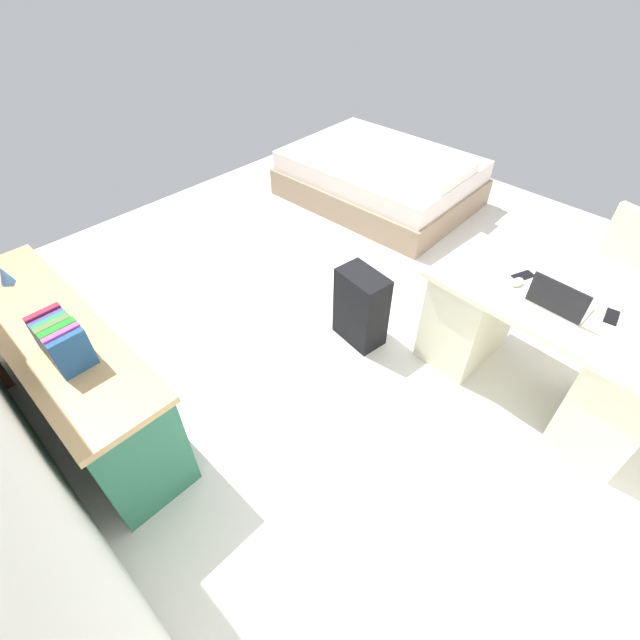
{
  "coord_description": "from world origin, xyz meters",
  "views": [
    {
      "loc": [
        -1.59,
        2.19,
        2.44
      ],
      "look_at": [
        -0.21,
        0.78,
        0.6
      ],
      "focal_mm": 25.54,
      "sensor_mm": 36.0,
      "label": 1
    }
  ],
  "objects_px": {
    "office_chair": "(606,287)",
    "computer_mouse": "(518,282)",
    "laptop": "(559,302)",
    "bed": "(381,178)",
    "figurine_small": "(4,275)",
    "desk": "(539,347)",
    "cell_phone_near_laptop": "(612,317)",
    "credenza": "(73,373)",
    "suitcase_black": "(361,308)",
    "cell_phone_by_mouse": "(523,276)"
  },
  "relations": [
    {
      "from": "office_chair",
      "to": "computer_mouse",
      "type": "height_order",
      "value": "office_chair"
    },
    {
      "from": "laptop",
      "to": "computer_mouse",
      "type": "xyz_separation_m",
      "value": [
        0.26,
        -0.05,
        -0.03
      ]
    },
    {
      "from": "bed",
      "to": "figurine_small",
      "type": "height_order",
      "value": "figurine_small"
    },
    {
      "from": "desk",
      "to": "laptop",
      "type": "xyz_separation_m",
      "value": [
        0.0,
        0.06,
        0.41
      ]
    },
    {
      "from": "desk",
      "to": "cell_phone_near_laptop",
      "type": "height_order",
      "value": "cell_phone_near_laptop"
    },
    {
      "from": "credenza",
      "to": "laptop",
      "type": "xyz_separation_m",
      "value": [
        -1.88,
        -2.06,
        0.42
      ]
    },
    {
      "from": "bed",
      "to": "suitcase_black",
      "type": "bearing_deg",
      "value": 124.81
    },
    {
      "from": "bed",
      "to": "laptop",
      "type": "height_order",
      "value": "laptop"
    },
    {
      "from": "office_chair",
      "to": "credenza",
      "type": "height_order",
      "value": "office_chair"
    },
    {
      "from": "credenza",
      "to": "bed",
      "type": "bearing_deg",
      "value": -82.73
    },
    {
      "from": "figurine_small",
      "to": "credenza",
      "type": "bearing_deg",
      "value": -179.84
    },
    {
      "from": "bed",
      "to": "cell_phone_by_mouse",
      "type": "height_order",
      "value": "cell_phone_by_mouse"
    },
    {
      "from": "computer_mouse",
      "to": "figurine_small",
      "type": "height_order",
      "value": "figurine_small"
    },
    {
      "from": "computer_mouse",
      "to": "desk",
      "type": "bearing_deg",
      "value": -176.8
    },
    {
      "from": "cell_phone_near_laptop",
      "to": "cell_phone_by_mouse",
      "type": "relative_size",
      "value": 1.0
    },
    {
      "from": "cell_phone_by_mouse",
      "to": "cell_phone_near_laptop",
      "type": "bearing_deg",
      "value": -159.35
    },
    {
      "from": "desk",
      "to": "figurine_small",
      "type": "xyz_separation_m",
      "value": [
        2.44,
        2.12,
        0.41
      ]
    },
    {
      "from": "cell_phone_near_laptop",
      "to": "computer_mouse",
      "type": "bearing_deg",
      "value": 0.42
    },
    {
      "from": "office_chair",
      "to": "bed",
      "type": "xyz_separation_m",
      "value": [
        2.41,
        -0.5,
        -0.18
      ]
    },
    {
      "from": "suitcase_black",
      "to": "computer_mouse",
      "type": "height_order",
      "value": "computer_mouse"
    },
    {
      "from": "office_chair",
      "to": "suitcase_black",
      "type": "bearing_deg",
      "value": 46.75
    },
    {
      "from": "bed",
      "to": "suitcase_black",
      "type": "xyz_separation_m",
      "value": [
        -1.23,
        1.76,
        0.05
      ]
    },
    {
      "from": "desk",
      "to": "credenza",
      "type": "height_order",
      "value": "credenza"
    },
    {
      "from": "desk",
      "to": "credenza",
      "type": "xyz_separation_m",
      "value": [
        1.89,
        2.11,
        -0.01
      ]
    },
    {
      "from": "cell_phone_near_laptop",
      "to": "figurine_small",
      "type": "relative_size",
      "value": 1.24
    },
    {
      "from": "suitcase_black",
      "to": "cell_phone_by_mouse",
      "type": "bearing_deg",
      "value": -141.87
    },
    {
      "from": "cell_phone_by_mouse",
      "to": "figurine_small",
      "type": "bearing_deg",
      "value": 66.83
    },
    {
      "from": "computer_mouse",
      "to": "cell_phone_near_laptop",
      "type": "height_order",
      "value": "computer_mouse"
    },
    {
      "from": "figurine_small",
      "to": "suitcase_black",
      "type": "bearing_deg",
      "value": -128.05
    },
    {
      "from": "credenza",
      "to": "computer_mouse",
      "type": "distance_m",
      "value": 2.69
    },
    {
      "from": "suitcase_black",
      "to": "laptop",
      "type": "distance_m",
      "value": 1.26
    },
    {
      "from": "laptop",
      "to": "cell_phone_near_laptop",
      "type": "height_order",
      "value": "laptop"
    },
    {
      "from": "desk",
      "to": "cell_phone_by_mouse",
      "type": "height_order",
      "value": "cell_phone_by_mouse"
    },
    {
      "from": "desk",
      "to": "office_chair",
      "type": "xyz_separation_m",
      "value": [
        -0.09,
        -0.86,
        0.03
      ]
    },
    {
      "from": "credenza",
      "to": "suitcase_black",
      "type": "distance_m",
      "value": 1.88
    },
    {
      "from": "credenza",
      "to": "cell_phone_by_mouse",
      "type": "height_order",
      "value": "cell_phone_by_mouse"
    },
    {
      "from": "cell_phone_by_mouse",
      "to": "bed",
      "type": "bearing_deg",
      "value": -10.23
    },
    {
      "from": "figurine_small",
      "to": "office_chair",
      "type": "bearing_deg",
      "value": -130.36
    },
    {
      "from": "office_chair",
      "to": "laptop",
      "type": "relative_size",
      "value": 2.95
    },
    {
      "from": "office_chair",
      "to": "laptop",
      "type": "xyz_separation_m",
      "value": [
        0.09,
        0.91,
        0.38
      ]
    },
    {
      "from": "office_chair",
      "to": "computer_mouse",
      "type": "bearing_deg",
      "value": 68.16
    },
    {
      "from": "credenza",
      "to": "laptop",
      "type": "height_order",
      "value": "laptop"
    },
    {
      "from": "desk",
      "to": "bed",
      "type": "distance_m",
      "value": 2.7
    },
    {
      "from": "desk",
      "to": "figurine_small",
      "type": "distance_m",
      "value": 3.26
    },
    {
      "from": "office_chair",
      "to": "bed",
      "type": "bearing_deg",
      "value": -11.74
    },
    {
      "from": "suitcase_black",
      "to": "figurine_small",
      "type": "xyz_separation_m",
      "value": [
        1.34,
        1.71,
        0.51
      ]
    },
    {
      "from": "cell_phone_by_mouse",
      "to": "laptop",
      "type": "bearing_deg",
      "value": 172.59
    },
    {
      "from": "suitcase_black",
      "to": "computer_mouse",
      "type": "xyz_separation_m",
      "value": [
        -0.84,
        -0.4,
        0.47
      ]
    },
    {
      "from": "cell_phone_near_laptop",
      "to": "desk",
      "type": "bearing_deg",
      "value": 9.21
    },
    {
      "from": "computer_mouse",
      "to": "cell_phone_by_mouse",
      "type": "bearing_deg",
      "value": -82.49
    }
  ]
}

